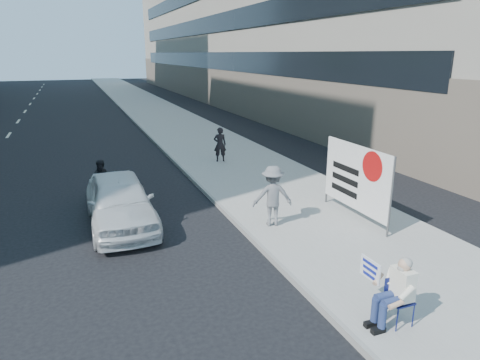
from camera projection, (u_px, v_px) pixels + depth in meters
name	position (u px, v px, depth m)	size (l,w,h in m)	color
ground	(202.00, 253.00, 10.83)	(160.00, 160.00, 0.00)	black
near_sidewalk	(176.00, 124.00, 30.06)	(5.00, 120.00, 0.15)	gray
seated_protester	(395.00, 288.00, 7.55)	(0.83, 1.11, 1.31)	navy
jogger	(273.00, 196.00, 11.99)	(1.12, 0.64, 1.73)	slate
pedestrian_woman	(220.00, 144.00, 19.19)	(0.57, 0.37, 1.55)	black
protest_banner	(356.00, 177.00, 12.39)	(0.08, 3.06, 2.20)	#4C4C4C
white_sedan_near	(120.00, 201.00, 12.36)	(1.79, 4.45, 1.52)	silver
motorcycle	(103.00, 182.00, 14.59)	(0.74, 2.05, 1.42)	black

